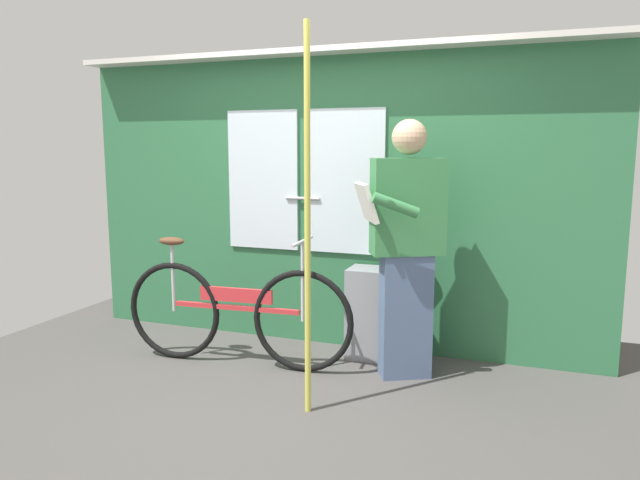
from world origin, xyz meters
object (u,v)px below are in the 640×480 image
bicycle_near_door (235,313)px  trash_bin_by_wall (375,313)px  passenger_reading_newspaper (406,244)px  handrail_pole (307,225)px

bicycle_near_door → trash_bin_by_wall: (0.91, 0.49, -0.05)m
passenger_reading_newspaper → bicycle_near_door: bearing=-17.3°
handrail_pole → bicycle_near_door: bearing=144.8°
bicycle_near_door → trash_bin_by_wall: bearing=24.1°
trash_bin_by_wall → handrail_pole: (-0.14, -1.03, 0.78)m
trash_bin_by_wall → passenger_reading_newspaper: bearing=-46.2°
bicycle_near_door → passenger_reading_newspaper: 1.31m
passenger_reading_newspaper → trash_bin_by_wall: passenger_reading_newspaper is taller
bicycle_near_door → passenger_reading_newspaper: (1.18, 0.20, 0.53)m
passenger_reading_newspaper → handrail_pole: 0.87m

